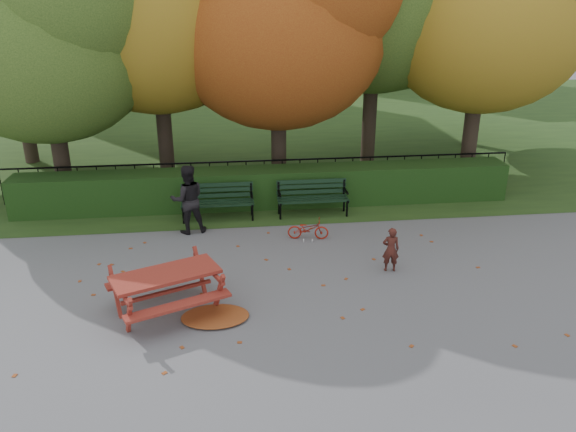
{
  "coord_description": "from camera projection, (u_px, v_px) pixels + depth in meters",
  "views": [
    {
      "loc": [
        -1.09,
        -9.58,
        5.35
      ],
      "look_at": [
        0.18,
        1.16,
        1.0
      ],
      "focal_mm": 35.0,
      "sensor_mm": 36.0,
      "label": 1
    }
  ],
  "objects": [
    {
      "name": "ground",
      "position": [
        286.0,
        286.0,
        10.94
      ],
      "size": [
        90.0,
        90.0,
        0.0
      ],
      "primitive_type": "plane",
      "color": "slate",
      "rests_on": "ground"
    },
    {
      "name": "tree_c",
      "position": [
        292.0,
        12.0,
        14.72
      ],
      "size": [
        6.3,
        6.0,
        8.0
      ],
      "color": "black",
      "rests_on": "ground"
    },
    {
      "name": "leaf_scatter",
      "position": [
        284.0,
        278.0,
        11.21
      ],
      "size": [
        9.0,
        5.7,
        0.01
      ],
      "primitive_type": null,
      "color": "maroon",
      "rests_on": "ground"
    },
    {
      "name": "tree_e",
      "position": [
        502.0,
        1.0,
        15.07
      ],
      "size": [
        6.09,
        5.8,
        8.16
      ],
      "color": "black",
      "rests_on": "ground"
    },
    {
      "name": "bench_left",
      "position": [
        218.0,
        199.0,
        14.01
      ],
      "size": [
        1.8,
        0.57,
        0.88
      ],
      "color": "black",
      "rests_on": "ground"
    },
    {
      "name": "bicycle",
      "position": [
        308.0,
        229.0,
        12.93
      ],
      "size": [
        0.98,
        0.47,
        0.49
      ],
      "primitive_type": "imported",
      "rotation": [
        0.0,
        0.0,
        1.41
      ],
      "color": "#9D1B0E",
      "rests_on": "ground"
    },
    {
      "name": "adult",
      "position": [
        188.0,
        199.0,
        13.09
      ],
      "size": [
        0.91,
        0.77,
        1.65
      ],
      "primitive_type": "imported",
      "rotation": [
        0.0,
        0.0,
        3.33
      ],
      "color": "black",
      "rests_on": "ground"
    },
    {
      "name": "iron_fence",
      "position": [
        264.0,
        177.0,
        15.62
      ],
      "size": [
        14.0,
        0.04,
        1.02
      ],
      "color": "black",
      "rests_on": "ground"
    },
    {
      "name": "child",
      "position": [
        391.0,
        249.0,
        11.37
      ],
      "size": [
        0.37,
        0.27,
        0.95
      ],
      "primitive_type": "imported",
      "rotation": [
        0.0,
        0.0,
        3.01
      ],
      "color": "#431B15",
      "rests_on": "ground"
    },
    {
      "name": "picnic_table",
      "position": [
        166.0,
        282.0,
        9.83
      ],
      "size": [
        2.27,
        2.08,
        0.89
      ],
      "rotation": [
        0.0,
        0.0,
        0.4
      ],
      "color": "maroon",
      "rests_on": "ground"
    },
    {
      "name": "bench_right",
      "position": [
        312.0,
        195.0,
        14.27
      ],
      "size": [
        1.8,
        0.57,
        0.88
      ],
      "color": "black",
      "rests_on": "ground"
    },
    {
      "name": "leaf_pile",
      "position": [
        215.0,
        316.0,
        9.84
      ],
      "size": [
        1.22,
        0.86,
        0.08
      ],
      "primitive_type": "ellipsoid",
      "rotation": [
        0.0,
        0.0,
        -0.02
      ],
      "color": "maroon",
      "rests_on": "ground"
    },
    {
      "name": "grass_strip",
      "position": [
        249.0,
        126.0,
        23.84
      ],
      "size": [
        90.0,
        90.0,
        0.0
      ],
      "primitive_type": "plane",
      "color": "#213A17",
      "rests_on": "ground"
    },
    {
      "name": "tree_a",
      "position": [
        51.0,
        27.0,
        13.83
      ],
      "size": [
        5.88,
        5.6,
        7.48
      ],
      "color": "black",
      "rests_on": "ground"
    },
    {
      "name": "hedge",
      "position": [
        267.0,
        187.0,
        14.9
      ],
      "size": [
        13.0,
        0.9,
        1.0
      ],
      "primitive_type": "cube",
      "color": "black",
      "rests_on": "ground"
    }
  ]
}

